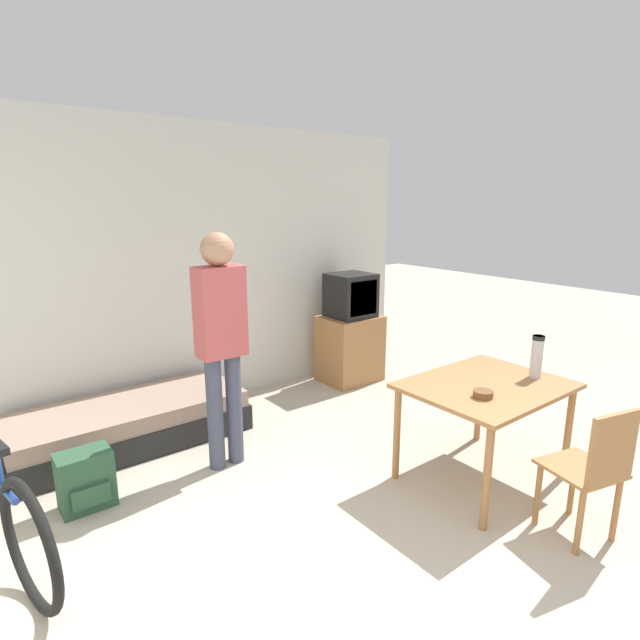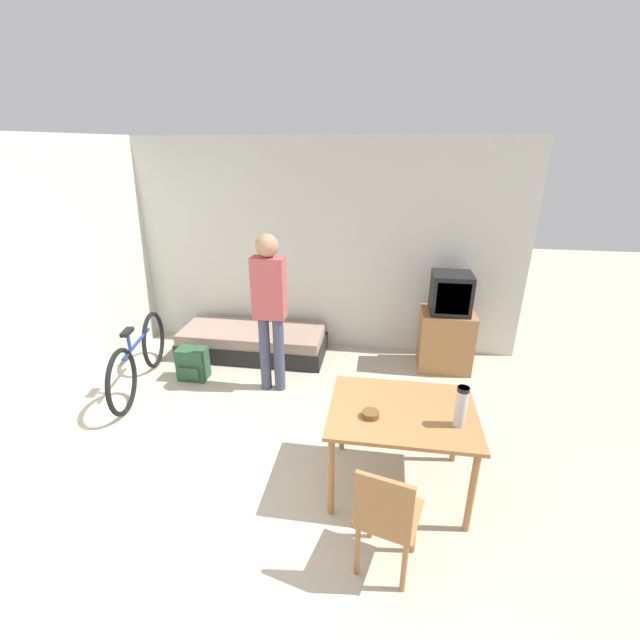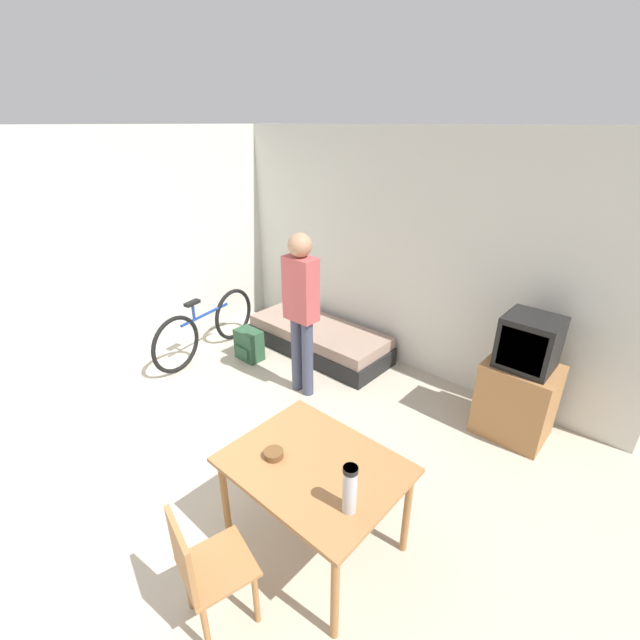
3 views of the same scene
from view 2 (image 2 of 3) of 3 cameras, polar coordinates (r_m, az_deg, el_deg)
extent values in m
plane|color=#B2A893|center=(3.44, -12.99, -27.47)|extent=(20.00, 20.00, 0.00)
cube|color=silver|center=(5.63, -1.68, 9.63)|extent=(5.48, 0.06, 2.70)
cube|color=silver|center=(5.09, -31.77, 4.85)|extent=(0.06, 4.36, 2.70)
cube|color=black|center=(5.75, -8.87, -3.50)|extent=(1.89, 0.76, 0.22)
cube|color=gray|center=(5.67, -8.98, -1.87)|extent=(1.83, 0.74, 0.14)
cube|color=#9E6B3D|center=(5.48, 16.34, -2.53)|extent=(0.62, 0.52, 0.74)
cube|color=black|center=(5.26, 17.06, 3.46)|extent=(0.45, 0.43, 0.48)
cube|color=black|center=(5.07, 17.34, 2.70)|extent=(0.37, 0.01, 0.37)
cube|color=#9E6B3D|center=(3.38, 10.94, -11.85)|extent=(1.11, 0.87, 0.03)
cylinder|color=#9E6B3D|center=(3.33, 1.51, -20.14)|extent=(0.05, 0.05, 0.70)
cylinder|color=#9E6B3D|center=(3.38, 19.58, -20.83)|extent=(0.05, 0.05, 0.70)
cylinder|color=#9E6B3D|center=(3.91, 2.97, -12.76)|extent=(0.05, 0.05, 0.70)
cylinder|color=#9E6B3D|center=(3.96, 17.79, -13.46)|extent=(0.05, 0.05, 0.70)
cube|color=#9E6B3D|center=(3.01, 9.14, -24.09)|extent=(0.46, 0.46, 0.02)
cube|color=#9E6B3D|center=(2.73, 8.43, -23.48)|extent=(0.35, 0.11, 0.42)
cylinder|color=#9E6B3D|center=(3.25, 12.46, -25.50)|extent=(0.04, 0.04, 0.42)
cylinder|color=#9E6B3D|center=(3.29, 6.82, -24.33)|extent=(0.04, 0.04, 0.42)
cylinder|color=#9E6B3D|center=(3.06, 11.17, -29.51)|extent=(0.04, 0.04, 0.42)
cylinder|color=#9E6B3D|center=(3.10, 5.00, -28.16)|extent=(0.04, 0.04, 0.42)
torus|color=black|center=(5.69, -21.30, -2.47)|extent=(0.18, 0.70, 0.70)
torus|color=black|center=(4.85, -24.89, -7.48)|extent=(0.18, 0.70, 0.70)
cylinder|color=navy|center=(5.18, -23.26, -2.89)|extent=(0.19, 0.78, 0.04)
cylinder|color=navy|center=(4.99, -24.12, -2.74)|extent=(0.04, 0.04, 0.20)
cube|color=black|center=(4.95, -24.34, -1.48)|extent=(0.12, 0.21, 0.04)
cylinder|color=#3D4256|center=(4.81, -7.34, -4.41)|extent=(0.12, 0.12, 0.88)
cylinder|color=#3D4256|center=(4.78, -5.49, -4.56)|extent=(0.12, 0.12, 0.88)
cube|color=#B24C4C|center=(4.50, -6.83, 4.26)|extent=(0.34, 0.20, 0.66)
sphere|color=#A87A5B|center=(4.38, -7.10, 9.83)|extent=(0.24, 0.24, 0.24)
cylinder|color=#B7B7BC|center=(3.23, 18.28, -10.91)|extent=(0.08, 0.08, 0.31)
cylinder|color=black|center=(3.15, 18.60, -8.75)|extent=(0.09, 0.09, 0.03)
cylinder|color=brown|center=(3.25, 6.75, -12.37)|extent=(0.13, 0.13, 0.05)
cube|color=#284C33|center=(5.29, -16.59, -5.59)|extent=(0.34, 0.22, 0.39)
cube|color=#284C33|center=(5.22, -17.09, -6.78)|extent=(0.24, 0.03, 0.14)
camera|label=1|loc=(2.96, -60.57, -1.20)|focal=28.00mm
camera|label=3|loc=(2.06, 64.04, 13.80)|focal=24.00mm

